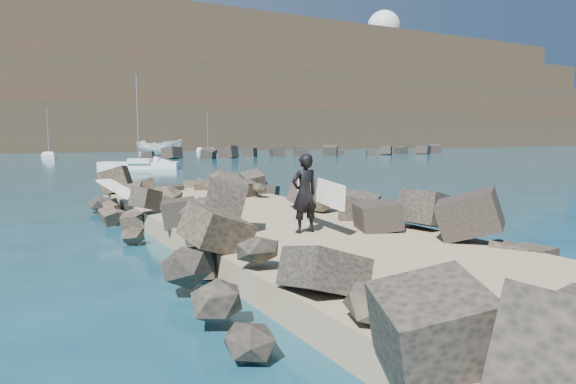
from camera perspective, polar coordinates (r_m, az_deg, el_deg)
name	(u,v)px	position (r m, az deg, el deg)	size (l,w,h in m)	color
ground	(272,239)	(15.18, -1.82, -5.28)	(800.00, 800.00, 0.00)	#0F384C
jetty	(306,241)	(13.40, 2.06, -5.51)	(6.00, 26.00, 0.60)	#8C7759
riprap_left	(193,241)	(12.63, -10.56, -5.41)	(2.60, 22.00, 1.00)	black
riprap_right	(382,222)	(15.41, 10.43, -3.32)	(2.60, 22.00, 1.00)	black
breakwater_secondary	(312,152)	(80.05, 2.73, 4.45)	(52.00, 4.00, 1.20)	black
headland	(65,94)	(174.56, -23.50, 9.95)	(360.00, 140.00, 32.00)	#2D4919
surfboard_resting	(119,192)	(19.25, -18.29, -0.02)	(0.58, 2.34, 0.08)	white
boat_imported	(159,148)	(78.18, -14.10, 4.74)	(2.52, 6.71, 2.59)	white
surfer_with_board	(307,193)	(12.91, 2.08, -0.11)	(0.95, 2.46, 1.99)	black
radome	(384,33)	(215.69, 10.58, 17.02)	(12.95, 12.95, 20.51)	silver
sailboat_b	(49,156)	(76.86, -25.00, 3.62)	(1.74, 5.86, 7.10)	white
sailboat_f	(239,148)	(119.67, -5.49, 4.88)	(3.79, 4.90, 6.40)	white
sailboat_c	(139,165)	(50.16, -16.21, 2.89)	(7.23, 5.04, 8.87)	white
sailboat_d	(208,151)	(95.46, -8.87, 4.51)	(1.58, 6.46, 7.81)	white
headland_buildings	(90,32)	(169.97, -21.13, 16.27)	(137.50, 30.50, 5.00)	white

